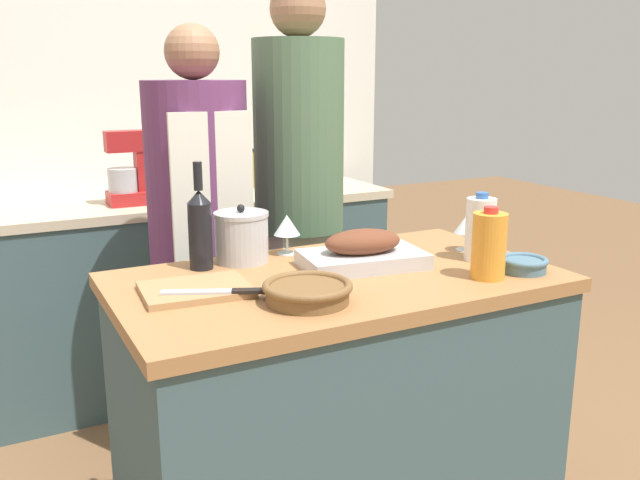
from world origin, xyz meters
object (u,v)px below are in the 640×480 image
condiment_bottle_short (312,165)px  stock_pot (242,237)px  wine_bottle_green (200,227)px  wine_glass_left (287,226)px  condiment_bottle_extra (253,170)px  wine_glass_right (467,224)px  person_cook_aproned (200,233)px  wicker_basket (307,291)px  mixing_bowl (524,264)px  condiment_bottle_tall (280,167)px  knife_chef (222,291)px  juice_jug (489,245)px  roasting_pan (363,253)px  person_cook_guest (299,195)px  cutting_board (196,290)px  stand_mixer (128,174)px  milk_jug (480,229)px

condiment_bottle_short → stock_pot: bearing=-124.3°
wine_bottle_green → wine_glass_left: (0.29, 0.03, -0.03)m
stock_pot → condiment_bottle_extra: bearing=66.7°
wine_glass_right → condiment_bottle_extra: (-0.12, 1.51, -0.00)m
person_cook_aproned → wicker_basket: bearing=-90.5°
wine_glass_left → mixing_bowl: bearing=-43.3°
condiment_bottle_tall → knife_chef: bearing=-118.4°
wicker_basket → condiment_bottle_extra: bearing=72.3°
wicker_basket → condiment_bottle_tall: condiment_bottle_tall is taller
condiment_bottle_short → juice_jug: bearing=-101.0°
wine_bottle_green → condiment_bottle_short: wine_bottle_green is taller
wicker_basket → juice_jug: (0.53, -0.04, 0.06)m
knife_chef → person_cook_aproned: (0.19, 0.80, -0.04)m
roasting_pan → juice_jug: (0.25, -0.25, 0.05)m
mixing_bowl → person_cook_guest: size_ratio=0.08×
roasting_pan → wine_glass_right: 0.40m
cutting_board → juice_jug: juice_jug is taller
wicker_basket → juice_jug: size_ratio=1.12×
wicker_basket → person_cook_guest: size_ratio=0.12×
wicker_basket → condiment_bottle_short: condiment_bottle_short is taller
condiment_bottle_extra → condiment_bottle_short: bearing=0.4°
condiment_bottle_tall → condiment_bottle_short: size_ratio=0.97×
knife_chef → person_cook_aproned: size_ratio=0.17×
roasting_pan → condiment_bottle_short: size_ratio=1.90×
condiment_bottle_extra → wine_glass_right: bearing=-85.3°
roasting_pan → stand_mixer: size_ratio=1.18×
stand_mixer → person_cook_guest: person_cook_guest is taller
milk_jug → wine_bottle_green: wine_bottle_green is taller
condiment_bottle_tall → condiment_bottle_extra: size_ratio=0.99×
juice_jug → stand_mixer: stand_mixer is taller
wine_glass_right → stand_mixer: (-0.78, 1.34, 0.04)m
cutting_board → wine_glass_left: size_ratio=2.30×
mixing_bowl → condiment_bottle_short: condiment_bottle_short is taller
mixing_bowl → stand_mixer: 1.78m
milk_jug → knife_chef: 0.82m
milk_jug → cutting_board: bearing=174.4°
roasting_pan → mixing_bowl: size_ratio=2.76×
wine_glass_left → condiment_bottle_extra: (0.40, 1.29, -0.01)m
milk_jug → condiment_bottle_tall: milk_jug is taller
knife_chef → condiment_bottle_tall: 1.90m
wine_bottle_green → wine_glass_left: 0.29m
knife_chef → milk_jug: bearing=-0.2°
juice_jug → cutting_board: bearing=162.3°
stand_mixer → person_cook_aproned: bearing=-79.9°
juice_jug → person_cook_aproned: person_cook_aproned is taller
condiment_bottle_tall → condiment_bottle_extra: 0.18m
juice_jug → wine_glass_right: size_ratio=1.67×
juice_jug → stand_mixer: (-0.64, 1.60, 0.03)m
person_cook_guest → juice_jug: bearing=-92.9°
wicker_basket → stand_mixer: (-0.10, 1.56, 0.10)m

